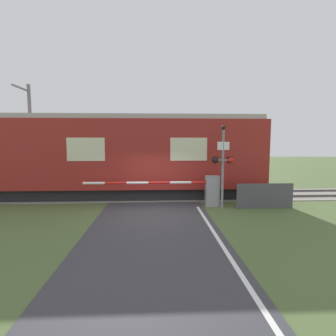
% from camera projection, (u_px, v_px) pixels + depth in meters
% --- Properties ---
extents(ground_plane, '(80.00, 80.00, 0.00)m').
position_uv_depth(ground_plane, '(154.00, 214.00, 10.63)').
color(ground_plane, '#4C6033').
extents(track_bed, '(36.00, 3.20, 0.13)m').
position_uv_depth(track_bed, '(154.00, 195.00, 14.20)').
color(track_bed, gray).
rests_on(track_bed, ground_plane).
extents(train, '(17.67, 3.06, 4.26)m').
position_uv_depth(train, '(94.00, 156.00, 13.84)').
color(train, black).
rests_on(train, ground_plane).
extents(crossing_barrier, '(6.19, 0.44, 1.39)m').
position_uv_depth(crossing_barrier, '(202.00, 190.00, 11.86)').
color(crossing_barrier, gray).
rests_on(crossing_barrier, ground_plane).
extents(signal_post, '(0.95, 0.26, 3.62)m').
position_uv_depth(signal_post, '(223.00, 162.00, 11.40)').
color(signal_post, gray).
rests_on(signal_post, ground_plane).
extents(catenary_pole, '(0.20, 1.90, 6.31)m').
position_uv_depth(catenary_pole, '(31.00, 135.00, 15.71)').
color(catenary_pole, slate).
rests_on(catenary_pole, ground_plane).
extents(roadside_fence, '(2.51, 0.06, 1.10)m').
position_uv_depth(roadside_fence, '(265.00, 196.00, 11.50)').
color(roadside_fence, '#4C4C51').
rests_on(roadside_fence, ground_plane).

